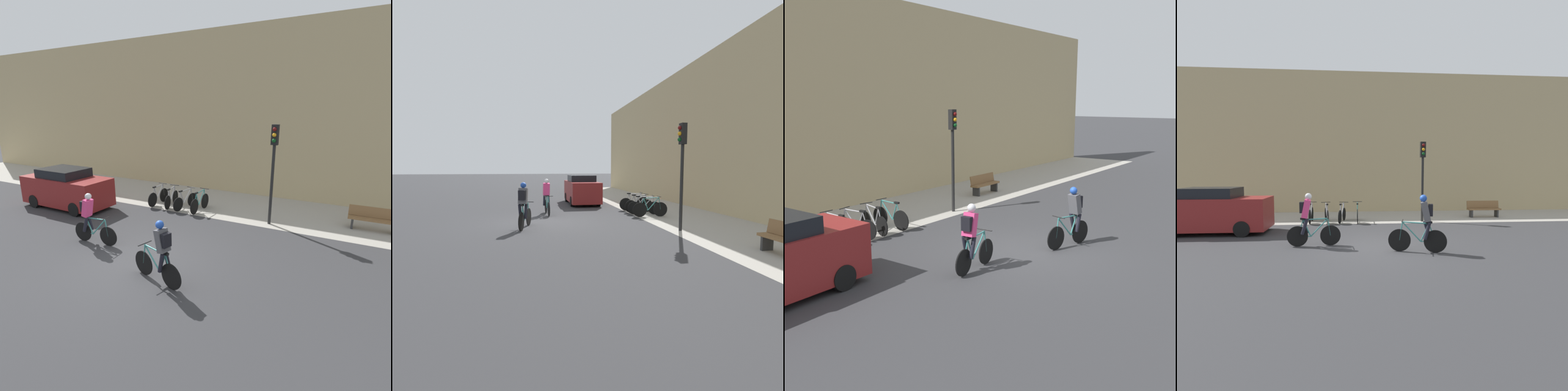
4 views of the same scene
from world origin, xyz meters
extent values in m
plane|color=#333335|center=(0.00, 0.00, 0.00)|extent=(200.00, 200.00, 0.00)
cube|color=#A39E93|center=(0.00, 6.75, 0.00)|extent=(44.00, 4.50, 0.01)
cube|color=tan|center=(0.00, 9.30, 4.26)|extent=(44.00, 0.60, 8.52)
cylinder|color=black|center=(-1.63, 0.39, 0.35)|extent=(0.69, 0.09, 0.69)
cylinder|color=black|center=(-2.72, 0.30, 0.35)|extent=(0.69, 0.09, 0.69)
cylinder|color=teal|center=(-2.00, 0.36, 0.63)|extent=(0.60, 0.09, 0.62)
cylinder|color=teal|center=(-2.40, 0.33, 0.61)|extent=(0.28, 0.06, 0.58)
cylinder|color=teal|center=(-2.12, 0.35, 0.91)|extent=(0.81, 0.10, 0.07)
cylinder|color=teal|center=(-2.50, 0.32, 0.34)|extent=(0.44, 0.07, 0.05)
cylinder|color=teal|center=(-2.62, 0.31, 0.62)|extent=(0.23, 0.05, 0.56)
cylinder|color=teal|center=(-1.68, 0.38, 0.64)|extent=(0.12, 0.05, 0.59)
cylinder|color=black|center=(-1.72, 0.38, 0.97)|extent=(0.06, 0.46, 0.03)
cube|color=black|center=(-2.52, 0.32, 0.94)|extent=(0.21, 0.10, 0.06)
cube|color=#DB3875|center=(-2.42, 0.33, 1.27)|extent=(0.34, 0.34, 0.63)
sphere|color=silver|center=(-2.34, 0.33, 1.68)|extent=(0.24, 0.24, 0.22)
cylinder|color=black|center=(-2.46, 0.21, 0.69)|extent=(0.28, 0.13, 0.56)
cylinder|color=black|center=(-2.48, 0.43, 0.69)|extent=(0.25, 0.13, 0.56)
cube|color=black|center=(-2.56, 0.32, 1.32)|extent=(0.16, 0.27, 0.36)
cylinder|color=black|center=(0.57, -0.56, 0.35)|extent=(0.69, 0.21, 0.71)
cylinder|color=black|center=(1.64, -0.83, 0.35)|extent=(0.69, 0.21, 0.71)
cylinder|color=teal|center=(0.93, -0.65, 0.63)|extent=(0.59, 0.19, 0.63)
cylinder|color=teal|center=(1.33, -0.75, 0.62)|extent=(0.28, 0.11, 0.58)
cylinder|color=teal|center=(1.05, -0.68, 0.92)|extent=(0.80, 0.24, 0.07)
cylinder|color=teal|center=(1.42, -0.78, 0.34)|extent=(0.44, 0.14, 0.05)
cylinder|color=teal|center=(1.54, -0.81, 0.63)|extent=(0.23, 0.09, 0.56)
cylinder|color=teal|center=(0.61, -0.57, 0.64)|extent=(0.13, 0.07, 0.59)
cylinder|color=black|center=(0.65, -0.58, 0.97)|extent=(0.14, 0.45, 0.03)
cube|color=black|center=(1.45, -0.78, 0.94)|extent=(0.21, 0.13, 0.06)
cube|color=#4C4C51|center=(1.35, -0.76, 1.27)|extent=(0.39, 0.39, 0.63)
sphere|color=#1E47AD|center=(1.27, -0.74, 1.68)|extent=(0.27, 0.27, 0.22)
cylinder|color=black|center=(1.42, -0.66, 0.70)|extent=(0.29, 0.17, 0.56)
cylinder|color=black|center=(1.37, -0.88, 0.70)|extent=(0.26, 0.17, 0.56)
cube|color=black|center=(1.48, -0.79, 1.32)|extent=(0.20, 0.29, 0.36)
cylinder|color=black|center=(-2.83, 5.62, 0.35)|extent=(0.04, 0.69, 0.69)
cylinder|color=black|center=(-2.84, 4.65, 0.35)|extent=(0.04, 0.69, 0.69)
cylinder|color=#99999E|center=(-2.83, 5.29, 0.63)|extent=(0.04, 0.53, 0.62)
cylinder|color=#99999E|center=(-2.84, 4.93, 0.61)|extent=(0.04, 0.25, 0.58)
cylinder|color=#99999E|center=(-2.83, 5.18, 0.91)|extent=(0.04, 0.72, 0.07)
cylinder|color=#99999E|center=(-2.84, 4.84, 0.34)|extent=(0.03, 0.39, 0.05)
cylinder|color=#99999E|center=(-2.84, 4.73, 0.62)|extent=(0.03, 0.20, 0.56)
cylinder|color=#99999E|center=(-2.83, 5.58, 0.64)|extent=(0.04, 0.11, 0.58)
cylinder|color=black|center=(-2.83, 5.54, 0.97)|extent=(0.46, 0.03, 0.03)
cube|color=black|center=(-2.84, 4.82, 0.94)|extent=(0.08, 0.20, 0.06)
cylinder|color=black|center=(-2.16, 5.61, 0.33)|extent=(0.15, 0.66, 0.66)
cylinder|color=black|center=(-1.99, 4.65, 0.33)|extent=(0.15, 0.66, 0.66)
cylinder|color=#99999E|center=(-2.10, 5.28, 0.61)|extent=(0.13, 0.54, 0.62)
cylinder|color=#99999E|center=(-2.04, 4.93, 0.60)|extent=(0.08, 0.25, 0.58)
cylinder|color=#99999E|center=(-2.08, 5.18, 0.90)|extent=(0.16, 0.72, 0.07)
cylinder|color=#99999E|center=(-2.03, 4.84, 0.32)|extent=(0.10, 0.39, 0.05)
cylinder|color=#99999E|center=(-2.01, 4.74, 0.61)|extent=(0.07, 0.21, 0.56)
cylinder|color=#99999E|center=(-2.15, 5.57, 0.62)|extent=(0.05, 0.12, 0.58)
cylinder|color=black|center=(-2.15, 5.53, 0.95)|extent=(0.46, 0.11, 0.03)
cube|color=black|center=(-2.02, 4.82, 0.92)|extent=(0.11, 0.21, 0.06)
cylinder|color=black|center=(-1.22, 5.63, 0.33)|extent=(0.16, 0.65, 0.65)
cylinder|color=black|center=(-1.42, 4.63, 0.33)|extent=(0.16, 0.65, 0.65)
cylinder|color=#99999E|center=(-1.29, 5.29, 0.61)|extent=(0.15, 0.55, 0.62)
cylinder|color=#99999E|center=(-1.36, 4.92, 0.59)|extent=(0.09, 0.26, 0.58)
cylinder|color=#99999E|center=(-1.31, 5.18, 0.89)|extent=(0.18, 0.75, 0.07)
cylinder|color=#99999E|center=(-1.38, 4.83, 0.32)|extent=(0.11, 0.41, 0.05)
cylinder|color=#99999E|center=(-1.40, 4.72, 0.60)|extent=(0.07, 0.22, 0.56)
cylinder|color=#99999E|center=(-1.23, 5.59, 0.62)|extent=(0.06, 0.12, 0.58)
cylinder|color=black|center=(-1.24, 5.55, 0.95)|extent=(0.46, 0.12, 0.03)
cube|color=black|center=(-1.38, 4.81, 0.92)|extent=(0.12, 0.21, 0.06)
cylinder|color=black|center=(-0.55, 5.64, 0.35)|extent=(0.05, 0.70, 0.70)
cylinder|color=black|center=(-0.58, 4.62, 0.35)|extent=(0.05, 0.70, 0.70)
cylinder|color=teal|center=(-0.56, 5.29, 0.63)|extent=(0.05, 0.56, 0.62)
cylinder|color=teal|center=(-0.57, 4.91, 0.61)|extent=(0.05, 0.26, 0.58)
cylinder|color=teal|center=(-0.56, 5.18, 0.91)|extent=(0.06, 0.76, 0.07)
cylinder|color=teal|center=(-0.57, 4.82, 0.34)|extent=(0.04, 0.41, 0.05)
cylinder|color=teal|center=(-0.57, 4.71, 0.62)|extent=(0.04, 0.22, 0.56)
cylinder|color=teal|center=(-0.55, 5.60, 0.64)|extent=(0.04, 0.12, 0.59)
cylinder|color=black|center=(-0.55, 5.56, 0.97)|extent=(0.46, 0.04, 0.03)
cube|color=black|center=(-0.57, 4.80, 0.94)|extent=(0.08, 0.20, 0.06)
cylinder|color=black|center=(2.67, 5.00, 1.98)|extent=(0.12, 0.12, 3.95)
cube|color=black|center=(2.67, 5.00, 3.57)|extent=(0.26, 0.20, 0.76)
sphere|color=#590C0C|center=(2.67, 4.87, 3.78)|extent=(0.15, 0.15, 0.15)
sphere|color=orange|center=(2.67, 4.87, 3.57)|extent=(0.15, 0.15, 0.15)
sphere|color=#0C4719|center=(2.67, 4.87, 3.36)|extent=(0.15, 0.15, 0.15)
cube|color=#2D2D2D|center=(5.66, 6.09, 0.23)|extent=(0.08, 0.36, 0.45)
cube|color=maroon|center=(-6.41, 2.81, 0.81)|extent=(4.30, 1.78, 1.27)
cube|color=black|center=(-6.52, 2.81, 1.65)|extent=(2.06, 1.57, 0.40)
cylinder|color=black|center=(-5.08, 2.00, 0.31)|extent=(0.62, 0.20, 0.62)
cylinder|color=black|center=(-5.08, 3.63, 0.31)|extent=(0.62, 0.20, 0.62)
cylinder|color=black|center=(-7.74, 2.00, 0.31)|extent=(0.62, 0.20, 0.62)
cylinder|color=black|center=(-7.74, 3.63, 0.31)|extent=(0.62, 0.20, 0.62)
camera|label=1|loc=(5.42, -6.69, 4.49)|focal=28.00mm
camera|label=2|loc=(13.02, -0.51, 2.35)|focal=28.00mm
camera|label=3|loc=(-11.88, -6.85, 4.38)|focal=45.00mm
camera|label=4|loc=(-1.05, -9.87, 2.51)|focal=28.00mm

